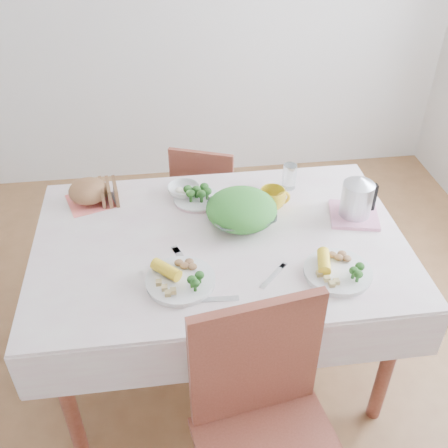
{
  "coord_description": "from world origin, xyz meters",
  "views": [
    {
      "loc": [
        -0.2,
        -1.65,
        2.1
      ],
      "look_at": [
        0.02,
        0.02,
        0.82
      ],
      "focal_mm": 42.0,
      "sensor_mm": 36.0,
      "label": 1
    }
  ],
  "objects": [
    {
      "name": "pink_tray",
      "position": [
        0.59,
        0.08,
        0.77
      ],
      "size": [
        0.24,
        0.24,
        0.02
      ],
      "primitive_type": "cube",
      "rotation": [
        0.0,
        0.0,
        -0.22
      ],
      "color": "pink",
      "rests_on": "tablecloth"
    },
    {
      "name": "fork_right",
      "position": [
        0.17,
        -0.25,
        0.76
      ],
      "size": [
        0.13,
        0.13,
        0.0
      ],
      "primitive_type": "cube",
      "rotation": [
        0.0,
        0.0,
        -0.76
      ],
      "color": "silver",
      "rests_on": "tablecloth"
    },
    {
      "name": "floor",
      "position": [
        0.0,
        0.0,
        0.0
      ],
      "size": [
        3.6,
        3.6,
        0.0
      ],
      "primitive_type": "plane",
      "color": "brown",
      "rests_on": "ground"
    },
    {
      "name": "napkin",
      "position": [
        -0.54,
        0.34,
        0.76
      ],
      "size": [
        0.24,
        0.24,
        0.0
      ],
      "primitive_type": "cube",
      "rotation": [
        0.0,
        0.0,
        0.31
      ],
      "color": "#FE7165",
      "rests_on": "tablecloth"
    },
    {
      "name": "electric_kettle",
      "position": [
        0.59,
        0.08,
        0.88
      ],
      "size": [
        0.14,
        0.14,
        0.18
      ],
      "primitive_type": "cylinder",
      "rotation": [
        0.0,
        0.0,
        0.04
      ],
      "color": "#B2B5BA",
      "rests_on": "pink_tray"
    },
    {
      "name": "knife",
      "position": [
        -0.08,
        -0.34,
        0.76
      ],
      "size": [
        0.2,
        0.04,
        0.0
      ],
      "primitive_type": "cube",
      "rotation": [
        0.0,
        0.0,
        1.51
      ],
      "color": "silver",
      "rests_on": "tablecloth"
    },
    {
      "name": "dining_table",
      "position": [
        0.0,
        0.0,
        0.38
      ],
      "size": [
        1.4,
        0.9,
        0.75
      ],
      "primitive_type": "cube",
      "color": "brown",
      "rests_on": "floor"
    },
    {
      "name": "dinner_plate_left",
      "position": [
        -0.18,
        -0.24,
        0.77
      ],
      "size": [
        0.34,
        0.34,
        0.02
      ],
      "primitive_type": "cylinder",
      "rotation": [
        0.0,
        0.0,
        0.43
      ],
      "color": "white",
      "rests_on": "tablecloth"
    },
    {
      "name": "fork_left",
      "position": [
        -0.15,
        -0.14,
        0.76
      ],
      "size": [
        0.1,
        0.21,
        0.0
      ],
      "primitive_type": "cube",
      "rotation": [
        0.0,
        0.0,
        0.35
      ],
      "color": "silver",
      "rests_on": "tablecloth"
    },
    {
      "name": "chair_far",
      "position": [
        0.04,
        0.82,
        0.47
      ],
      "size": [
        0.46,
        0.46,
        0.79
      ],
      "primitive_type": "cube",
      "rotation": [
        0.0,
        0.0,
        2.78
      ],
      "color": "brown",
      "rests_on": "floor"
    },
    {
      "name": "yellow_mug",
      "position": [
        0.25,
        0.19,
        0.81
      ],
      "size": [
        0.13,
        0.13,
        0.09
      ],
      "primitive_type": "imported",
      "rotation": [
        0.0,
        0.0,
        0.12
      ],
      "color": "yellow",
      "rests_on": "tablecloth"
    },
    {
      "name": "tablecloth",
      "position": [
        0.0,
        0.0,
        0.76
      ],
      "size": [
        1.5,
        1.0,
        0.01
      ],
      "primitive_type": "cube",
      "color": "silver",
      "rests_on": "dining_table"
    },
    {
      "name": "salad_bowl",
      "position": [
        0.1,
        0.1,
        0.8
      ],
      "size": [
        0.31,
        0.31,
        0.07
      ],
      "primitive_type": "imported",
      "rotation": [
        0.0,
        0.0,
        0.11
      ],
      "color": "white",
      "rests_on": "tablecloth"
    },
    {
      "name": "broccoli_plate",
      "position": [
        -0.07,
        0.28,
        0.77
      ],
      "size": [
        0.26,
        0.26,
        0.02
      ],
      "primitive_type": "cylinder",
      "rotation": [
        0.0,
        0.0,
        -0.28
      ],
      "color": "beige",
      "rests_on": "tablecloth"
    },
    {
      "name": "glass_tumbler",
      "position": [
        0.37,
        0.34,
        0.83
      ],
      "size": [
        0.06,
        0.06,
        0.12
      ],
      "primitive_type": "cylinder",
      "rotation": [
        0.0,
        0.0,
        -0.0
      ],
      "color": "white",
      "rests_on": "tablecloth"
    },
    {
      "name": "dinner_plate_right",
      "position": [
        0.41,
        -0.27,
        0.77
      ],
      "size": [
        0.36,
        0.36,
        0.02
      ],
      "primitive_type": "cylinder",
      "rotation": [
        0.0,
        0.0,
        -0.58
      ],
      "color": "white",
      "rests_on": "tablecloth"
    },
    {
      "name": "bread_loaf",
      "position": [
        -0.54,
        0.34,
        0.82
      ],
      "size": [
        0.19,
        0.18,
        0.1
      ],
      "primitive_type": "ellipsoid",
      "rotation": [
        0.0,
        0.0,
        0.11
      ],
      "color": "brown",
      "rests_on": "napkin"
    },
    {
      "name": "fruit_bowl",
      "position": [
        -0.12,
        0.34,
        0.78
      ],
      "size": [
        0.16,
        0.16,
        0.05
      ],
      "primitive_type": "imported",
      "rotation": [
        0.0,
        0.0,
        0.12
      ],
      "color": "white",
      "rests_on": "tablecloth"
    }
  ]
}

